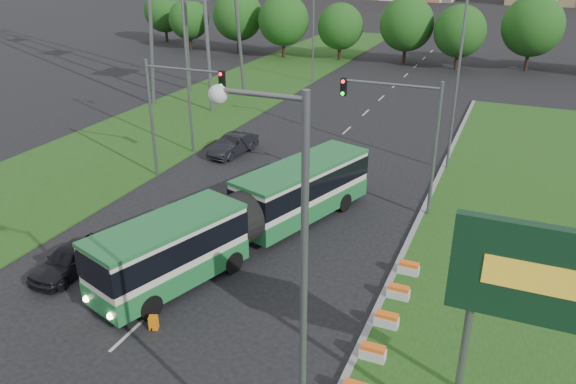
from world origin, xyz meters
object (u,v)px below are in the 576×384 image
at_px(traffic_mast_left, 171,103).
at_px(billboard, 563,291).
at_px(car_left_near, 70,259).
at_px(shopping_trolley, 153,323).
at_px(articulated_bus, 245,214).
at_px(traffic_mast_median, 408,126).
at_px(pedestrian, 153,286).
at_px(car_left_far, 233,145).

bearing_deg(traffic_mast_left, billboard, -33.55).
relative_size(car_left_near, shopping_trolley, 7.15).
xyz_separation_m(car_left_near, shopping_trolley, (6.29, -2.11, -0.44)).
bearing_deg(shopping_trolley, billboard, -23.78).
distance_m(car_left_near, shopping_trolley, 6.65).
height_order(billboard, articulated_bus, billboard).
relative_size(traffic_mast_median, pedestrian, 5.04).
distance_m(billboard, traffic_mast_median, 17.68).
height_order(traffic_mast_median, pedestrian, traffic_mast_median).
bearing_deg(articulated_bus, traffic_mast_median, 65.33).
distance_m(traffic_mast_median, traffic_mast_left, 15.19).
relative_size(billboard, shopping_trolley, 13.08).
bearing_deg(billboard, articulated_bus, 148.30).
xyz_separation_m(traffic_mast_left, articulated_bus, (8.42, -6.23, -3.55)).
height_order(traffic_mast_median, articulated_bus, traffic_mast_median).
bearing_deg(car_left_near, traffic_mast_median, 45.67).
bearing_deg(car_left_far, shopping_trolley, -62.14).
bearing_deg(articulated_bus, pedestrian, -84.37).
bearing_deg(pedestrian, traffic_mast_left, 34.44).
bearing_deg(traffic_mast_median, car_left_far, 160.60).
relative_size(traffic_mast_left, pedestrian, 5.04).
distance_m(traffic_mast_left, shopping_trolley, 17.13).
relative_size(articulated_bus, car_left_far, 3.90).
distance_m(billboard, car_left_far, 30.43).
bearing_deg(articulated_bus, car_left_near, -119.85).
distance_m(car_left_far, shopping_trolley, 21.28).
bearing_deg(articulated_bus, billboard, -13.36).
relative_size(articulated_bus, car_left_near, 4.08).
height_order(traffic_mast_median, traffic_mast_left, same).
relative_size(traffic_mast_median, traffic_mast_left, 1.00).
distance_m(billboard, articulated_bus, 17.27).
bearing_deg(billboard, car_left_far, 135.69).
xyz_separation_m(traffic_mast_median, shopping_trolley, (-7.01, -15.20, -5.05)).
height_order(articulated_bus, car_left_near, articulated_bus).
relative_size(car_left_far, shopping_trolley, 7.48).
distance_m(articulated_bus, shopping_trolley, 8.11).
height_order(traffic_mast_median, shopping_trolley, traffic_mast_median).
height_order(billboard, traffic_mast_left, same).
relative_size(traffic_mast_median, articulated_bus, 0.45).
distance_m(articulated_bus, car_left_near, 8.85).
bearing_deg(car_left_near, traffic_mast_left, 99.88).
distance_m(traffic_mast_median, car_left_far, 15.49).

